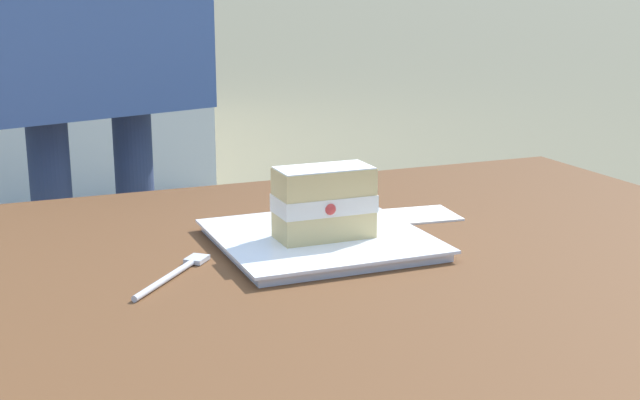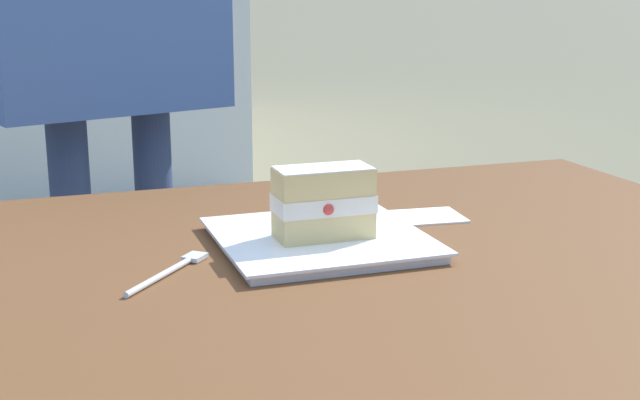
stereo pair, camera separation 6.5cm
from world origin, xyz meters
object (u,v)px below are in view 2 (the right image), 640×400
at_px(patio_table, 323,341).
at_px(cake_slice, 323,203).
at_px(dessert_plate, 320,240).
at_px(paper_napkin, 423,217).
at_px(dessert_fork, 171,270).

relative_size(patio_table, cake_slice, 10.64).
xyz_separation_m(patio_table, dessert_plate, (0.03, 0.11, 0.10)).
distance_m(patio_table, cake_slice, 0.19).
relative_size(dessert_plate, paper_napkin, 2.19).
bearing_deg(dessert_plate, patio_table, -106.82).
bearing_deg(paper_napkin, dessert_plate, -156.64).
bearing_deg(patio_table, cake_slice, 70.91).
bearing_deg(dessert_fork, patio_table, -18.48).
xyz_separation_m(dessert_plate, cake_slice, (-0.00, -0.01, 0.06)).
xyz_separation_m(dessert_plate, paper_napkin, (0.20, 0.09, -0.01)).
distance_m(patio_table, dessert_fork, 0.21).
xyz_separation_m(patio_table, paper_napkin, (0.23, 0.20, 0.09)).
relative_size(patio_table, paper_napkin, 11.02).
height_order(patio_table, dessert_plate, dessert_plate).
bearing_deg(patio_table, paper_napkin, 40.35).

